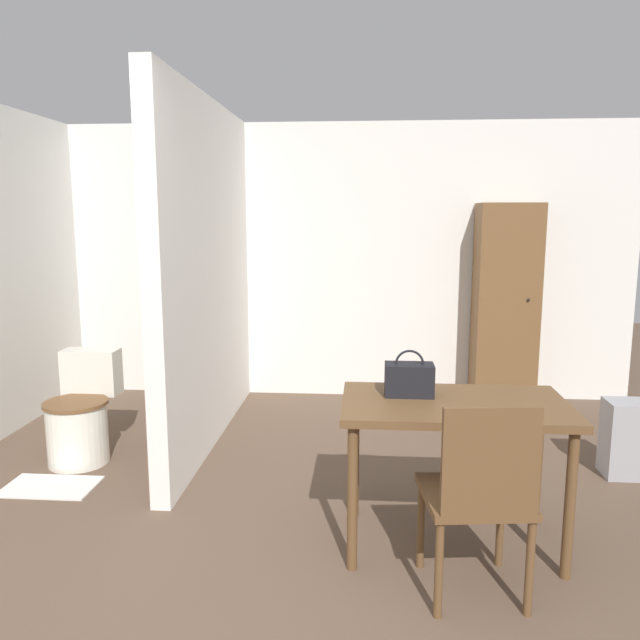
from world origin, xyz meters
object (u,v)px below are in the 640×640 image
Objects in this scene: dining_table at (454,420)px; handbag at (409,379)px; wooden_cabinet at (505,306)px; toilet at (81,417)px; space_heater at (625,439)px; wooden_chair at (479,492)px.

dining_table is 0.30m from handbag.
wooden_cabinet is at bearing 67.42° from handbag.
toilet is 1.46× the size of space_heater.
wooden_chair reaches higher than space_heater.
wooden_cabinet reaches higher than space_heater.
wooden_chair reaches higher than toilet.
wooden_cabinet is (0.72, 2.94, 0.38)m from wooden_chair.
handbag reaches higher than dining_table.
wooden_cabinet is at bearing 107.36° from space_heater.
wooden_chair is at bearing -103.69° from wooden_cabinet.
wooden_cabinet is (0.76, 2.46, 0.22)m from dining_table.
wooden_chair is 3.05m from wooden_cabinet.
space_heater is (1.24, 0.95, -0.42)m from dining_table.
handbag is (-0.27, 0.57, 0.34)m from wooden_chair.
handbag is 0.50× the size of space_heater.
dining_table is at bearing -21.69° from toilet.
handbag is at bearing 109.18° from wooden_chair.
handbag is at bearing -21.65° from toilet.
wooden_cabinet reaches higher than dining_table.
wooden_chair is 1.85× the size of space_heater.
toilet is at bearing 143.33° from wooden_chair.
wooden_cabinet is 3.55× the size of space_heater.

